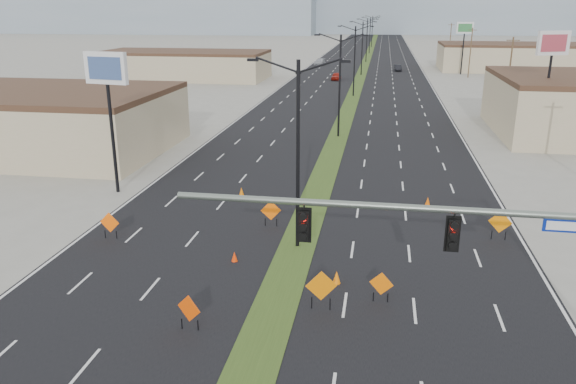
% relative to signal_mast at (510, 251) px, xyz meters
% --- Properties ---
extents(ground, '(600.00, 600.00, 0.00)m').
position_rel_signal_mast_xyz_m(ground, '(-8.56, -2.00, -4.79)').
color(ground, gray).
rests_on(ground, ground).
extents(road_surface, '(25.00, 400.00, 0.02)m').
position_rel_signal_mast_xyz_m(road_surface, '(-8.56, 98.00, -4.79)').
color(road_surface, black).
rests_on(road_surface, ground).
extents(median_strip, '(2.00, 400.00, 0.04)m').
position_rel_signal_mast_xyz_m(median_strip, '(-8.56, 98.00, -4.79)').
color(median_strip, '#304619').
rests_on(median_strip, ground).
extents(building_sw_far, '(30.00, 14.00, 4.50)m').
position_rel_signal_mast_xyz_m(building_sw_far, '(-40.56, 83.00, -2.54)').
color(building_sw_far, tan).
rests_on(building_sw_far, ground).
extents(building_se_far, '(44.00, 16.00, 5.00)m').
position_rel_signal_mast_xyz_m(building_se_far, '(29.44, 108.00, -2.29)').
color(building_se_far, tan).
rests_on(building_se_far, ground).
extents(mesa_west, '(180.00, 50.00, 22.00)m').
position_rel_signal_mast_xyz_m(mesa_west, '(-128.56, 278.00, 6.21)').
color(mesa_west, '#8395A3').
rests_on(mesa_west, ground).
extents(mesa_center, '(220.00, 50.00, 28.00)m').
position_rel_signal_mast_xyz_m(mesa_center, '(31.44, 298.00, 9.21)').
color(mesa_center, '#8395A3').
rests_on(mesa_center, ground).
extents(mesa_backdrop, '(140.00, 50.00, 32.00)m').
position_rel_signal_mast_xyz_m(mesa_backdrop, '(-38.56, 318.00, 11.21)').
color(mesa_backdrop, '#8395A3').
rests_on(mesa_backdrop, ground).
extents(signal_mast, '(16.30, 0.60, 8.00)m').
position_rel_signal_mast_xyz_m(signal_mast, '(0.00, 0.00, 0.00)').
color(signal_mast, slate).
rests_on(signal_mast, ground).
extents(streetlight_0, '(5.15, 0.24, 10.02)m').
position_rel_signal_mast_xyz_m(streetlight_0, '(-8.56, 10.00, 0.63)').
color(streetlight_0, black).
rests_on(streetlight_0, ground).
extents(streetlight_1, '(5.15, 0.24, 10.02)m').
position_rel_signal_mast_xyz_m(streetlight_1, '(-8.56, 38.00, 0.63)').
color(streetlight_1, black).
rests_on(streetlight_1, ground).
extents(streetlight_2, '(5.15, 0.24, 10.02)m').
position_rel_signal_mast_xyz_m(streetlight_2, '(-8.56, 66.00, 0.63)').
color(streetlight_2, black).
rests_on(streetlight_2, ground).
extents(streetlight_3, '(5.15, 0.24, 10.02)m').
position_rel_signal_mast_xyz_m(streetlight_3, '(-8.56, 94.00, 0.63)').
color(streetlight_3, black).
rests_on(streetlight_3, ground).
extents(streetlight_4, '(5.15, 0.24, 10.02)m').
position_rel_signal_mast_xyz_m(streetlight_4, '(-8.56, 122.00, 0.63)').
color(streetlight_4, black).
rests_on(streetlight_4, ground).
extents(streetlight_5, '(5.15, 0.24, 10.02)m').
position_rel_signal_mast_xyz_m(streetlight_5, '(-8.56, 150.00, 0.63)').
color(streetlight_5, black).
rests_on(streetlight_5, ground).
extents(streetlight_6, '(5.15, 0.24, 10.02)m').
position_rel_signal_mast_xyz_m(streetlight_6, '(-8.56, 178.00, 0.63)').
color(streetlight_6, black).
rests_on(streetlight_6, ground).
extents(utility_pole_1, '(1.60, 0.20, 9.00)m').
position_rel_signal_mast_xyz_m(utility_pole_1, '(11.44, 58.00, -0.12)').
color(utility_pole_1, '#4C3823').
rests_on(utility_pole_1, ground).
extents(utility_pole_2, '(1.60, 0.20, 9.00)m').
position_rel_signal_mast_xyz_m(utility_pole_2, '(11.44, 93.00, -0.12)').
color(utility_pole_2, '#4C3823').
rests_on(utility_pole_2, ground).
extents(utility_pole_3, '(1.60, 0.20, 9.00)m').
position_rel_signal_mast_xyz_m(utility_pole_3, '(11.44, 128.00, -0.12)').
color(utility_pole_3, '#4C3823').
rests_on(utility_pole_3, ground).
extents(car_left, '(1.67, 3.94, 1.33)m').
position_rel_signal_mast_xyz_m(car_left, '(-12.69, 85.24, -4.13)').
color(car_left, maroon).
rests_on(car_left, ground).
extents(car_mid, '(1.60, 3.94, 1.27)m').
position_rel_signal_mast_xyz_m(car_mid, '(-1.36, 102.76, -4.16)').
color(car_mid, black).
rests_on(car_mid, ground).
extents(car_far, '(2.39, 4.86, 1.36)m').
position_rel_signal_mast_xyz_m(car_far, '(-18.74, 112.71, -4.11)').
color(car_far, '#A2A5AB').
rests_on(car_far, ground).
extents(construction_sign_0, '(1.17, 0.15, 1.56)m').
position_rel_signal_mast_xyz_m(construction_sign_0, '(-19.12, 9.36, -3.87)').
color(construction_sign_0, '#FE5805').
rests_on(construction_sign_0, ground).
extents(construction_sign_1, '(1.09, 0.48, 1.55)m').
position_rel_signal_mast_xyz_m(construction_sign_1, '(-11.61, 1.00, -3.88)').
color(construction_sign_1, '#D53F04').
rests_on(construction_sign_1, ground).
extents(construction_sign_2, '(1.18, 0.31, 1.60)m').
position_rel_signal_mast_xyz_m(construction_sign_2, '(-10.56, 12.70, -3.85)').
color(construction_sign_2, '#FD5F05').
rests_on(construction_sign_2, ground).
extents(construction_sign_3, '(1.34, 0.33, 1.82)m').
position_rel_signal_mast_xyz_m(construction_sign_3, '(-6.56, 3.48, -3.72)').
color(construction_sign_3, '#D86A04').
rests_on(construction_sign_3, ground).
extents(construction_sign_4, '(1.06, 0.27, 1.43)m').
position_rel_signal_mast_xyz_m(construction_sign_4, '(-4.02, 4.57, -3.96)').
color(construction_sign_4, '#E46104').
rests_on(construction_sign_4, ground).
extents(construction_sign_5, '(1.25, 0.34, 1.70)m').
position_rel_signal_mast_xyz_m(construction_sign_5, '(2.46, 12.77, -3.79)').
color(construction_sign_5, orange).
rests_on(construction_sign_5, ground).
extents(cone_0, '(0.37, 0.37, 0.55)m').
position_rel_signal_mast_xyz_m(cone_0, '(-11.46, 7.56, -4.52)').
color(cone_0, red).
rests_on(cone_0, ground).
extents(cone_1, '(0.44, 0.44, 0.65)m').
position_rel_signal_mast_xyz_m(cone_1, '(-6.09, 5.99, -4.47)').
color(cone_1, orange).
rests_on(cone_1, ground).
extents(cone_2, '(0.36, 0.36, 0.59)m').
position_rel_signal_mast_xyz_m(cone_2, '(-1.07, 18.02, -4.50)').
color(cone_2, '#E15504').
rests_on(cone_2, ground).
extents(cone_3, '(0.53, 0.53, 0.69)m').
position_rel_signal_mast_xyz_m(cone_3, '(-13.61, 17.72, -4.45)').
color(cone_3, orange).
rests_on(cone_3, ground).
extents(pole_sign_west, '(3.17, 0.89, 9.68)m').
position_rel_signal_mast_xyz_m(pole_sign_west, '(-22.56, 17.42, 3.12)').
color(pole_sign_west, black).
rests_on(pole_sign_west, ground).
extents(pole_sign_east_near, '(3.26, 1.64, 10.40)m').
position_rel_signal_mast_xyz_m(pole_sign_east_near, '(11.39, 40.22, 3.75)').
color(pole_sign_east_near, black).
rests_on(pole_sign_east_near, ground).
extents(pole_sign_east_far, '(3.25, 0.68, 9.91)m').
position_rel_signal_mast_xyz_m(pole_sign_east_far, '(10.79, 98.50, 3.32)').
color(pole_sign_east_far, black).
rests_on(pole_sign_east_far, ground).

